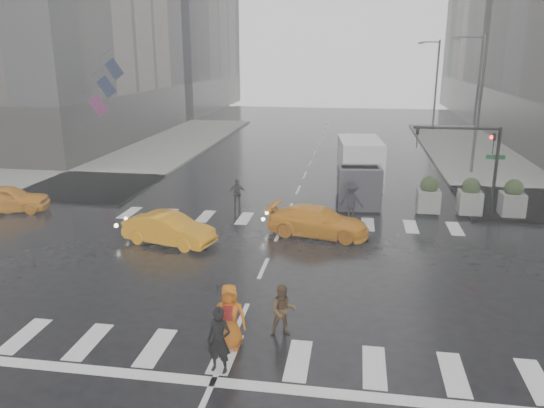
% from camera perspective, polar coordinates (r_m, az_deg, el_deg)
% --- Properties ---
extents(ground, '(120.00, 120.00, 0.00)m').
position_cam_1_polar(ground, '(20.31, -0.93, -6.92)').
color(ground, black).
rests_on(ground, ground).
extents(sidewalk_nw, '(35.00, 35.00, 0.15)m').
position_cam_1_polar(sidewalk_nw, '(43.23, -22.98, 4.36)').
color(sidewalk_nw, gray).
rests_on(sidewalk_nw, ground).
extents(road_markings, '(18.00, 48.00, 0.01)m').
position_cam_1_polar(road_markings, '(20.30, -0.93, -6.91)').
color(road_markings, silver).
rests_on(road_markings, ground).
extents(traffic_signal_pole, '(4.45, 0.42, 4.50)m').
position_cam_1_polar(traffic_signal_pole, '(27.43, 21.08, 5.12)').
color(traffic_signal_pole, black).
rests_on(traffic_signal_pole, ground).
extents(street_lamp_near, '(2.15, 0.22, 9.00)m').
position_cam_1_polar(street_lamp_near, '(37.30, 21.16, 10.46)').
color(street_lamp_near, '#59595B').
rests_on(street_lamp_near, ground).
extents(street_lamp_far, '(2.15, 0.22, 9.00)m').
position_cam_1_polar(street_lamp_far, '(56.99, 17.13, 12.43)').
color(street_lamp_far, '#59595B').
rests_on(street_lamp_far, ground).
extents(planter_west, '(1.10, 1.10, 1.80)m').
position_cam_1_polar(planter_west, '(27.75, 16.49, 0.91)').
color(planter_west, gray).
rests_on(planter_west, ground).
extents(planter_mid, '(1.10, 1.10, 1.80)m').
position_cam_1_polar(planter_mid, '(28.09, 20.54, 0.72)').
color(planter_mid, gray).
rests_on(planter_mid, ground).
extents(planter_east, '(1.10, 1.10, 1.80)m').
position_cam_1_polar(planter_east, '(28.56, 24.46, 0.54)').
color(planter_east, gray).
rests_on(planter_east, ground).
extents(flag_cluster, '(2.87, 3.06, 4.69)m').
position_cam_1_polar(flag_cluster, '(41.27, -17.76, 12.19)').
color(flag_cluster, '#59595B').
rests_on(flag_cluster, ground).
extents(pedestrian_black, '(1.10, 1.12, 2.43)m').
position_cam_1_polar(pedestrian_black, '(13.62, -5.81, -11.86)').
color(pedestrian_black, black).
rests_on(pedestrian_black, ground).
extents(pedestrian_brown, '(0.87, 0.75, 1.56)m').
position_cam_1_polar(pedestrian_brown, '(15.53, 1.21, -11.38)').
color(pedestrian_brown, '#463119').
rests_on(pedestrian_brown, ground).
extents(pedestrian_orange, '(0.98, 0.69, 1.89)m').
position_cam_1_polar(pedestrian_orange, '(14.90, -4.59, -11.98)').
color(pedestrian_orange, '#CB5F0E').
rests_on(pedestrian_orange, ground).
extents(pedestrian_far_a, '(0.97, 0.68, 1.54)m').
position_cam_1_polar(pedestrian_far_a, '(27.84, -3.74, 1.15)').
color(pedestrian_far_a, black).
rests_on(pedestrian_far_a, ground).
extents(pedestrian_far_b, '(1.36, 1.02, 1.88)m').
position_cam_1_polar(pedestrian_far_b, '(26.03, 8.58, 0.32)').
color(pedestrian_far_b, black).
rests_on(pedestrian_far_b, ground).
extents(taxi_front, '(4.41, 2.73, 1.40)m').
position_cam_1_polar(taxi_front, '(30.27, -26.65, 0.53)').
color(taxi_front, orange).
rests_on(taxi_front, ground).
extents(taxi_mid, '(4.22, 2.33, 1.32)m').
position_cam_1_polar(taxi_mid, '(22.99, -11.01, -2.67)').
color(taxi_mid, orange).
rests_on(taxi_mid, ground).
extents(taxi_rear, '(4.26, 2.52, 1.31)m').
position_cam_1_polar(taxi_rear, '(23.68, 4.98, -1.87)').
color(taxi_rear, orange).
rests_on(taxi_rear, ground).
extents(box_truck, '(2.25, 6.01, 3.19)m').
position_cam_1_polar(box_truck, '(29.72, 9.39, 3.79)').
color(box_truck, silver).
rests_on(box_truck, ground).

